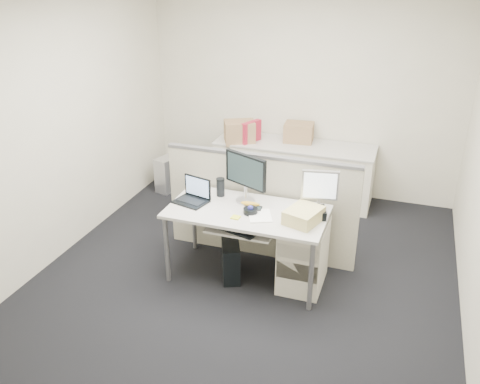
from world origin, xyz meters
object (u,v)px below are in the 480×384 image
at_px(desk_phone, 312,212).
at_px(desk, 247,216).
at_px(monitor_main, 246,178).
at_px(laptop, 190,192).

bearing_deg(desk_phone, desk, 170.22).
relative_size(desk, monitor_main, 3.09).
relative_size(desk, desk_phone, 6.14).
bearing_deg(laptop, desk, 16.28).
bearing_deg(desk, desk_phone, 7.59).
height_order(desk, monitor_main, monitor_main).
height_order(desk, laptop, laptop).
height_order(laptop, desk_phone, laptop).
relative_size(laptop, desk_phone, 1.26).
height_order(desk, desk_phone, desk_phone).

